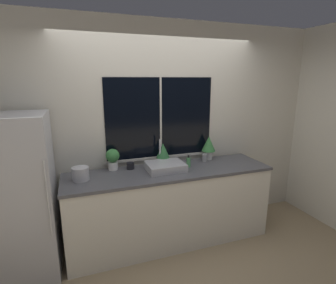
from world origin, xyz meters
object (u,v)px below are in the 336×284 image
at_px(refrigerator, 19,198).
at_px(potted_plant_left, 113,158).
at_px(sink, 165,166).
at_px(mug_black, 130,166).
at_px(potted_plant_right, 209,146).
at_px(soap_bottle, 188,162).
at_px(kettle, 81,173).
at_px(potted_plant_center, 163,152).
at_px(mug_grey, 205,158).

bearing_deg(refrigerator, potted_plant_left, 15.69).
xyz_separation_m(sink, mug_black, (-0.39, 0.18, -0.01)).
height_order(potted_plant_left, potted_plant_right, potted_plant_right).
distance_m(potted_plant_left, potted_plant_right, 1.28).
relative_size(potted_plant_left, potted_plant_right, 0.81).
bearing_deg(soap_bottle, mug_black, 166.66).
bearing_deg(kettle, refrigerator, -175.23).
distance_m(refrigerator, potted_plant_right, 2.29).
xyz_separation_m(sink, potted_plant_right, (0.70, 0.22, 0.14)).
xyz_separation_m(sink, kettle, (-0.96, -0.00, 0.03)).
bearing_deg(soap_bottle, potted_plant_left, 166.80).
height_order(potted_plant_center, mug_black, potted_plant_center).
height_order(potted_plant_center, soap_bottle, potted_plant_center).
xyz_separation_m(potted_plant_center, mug_grey, (0.55, -0.08, -0.10)).
relative_size(refrigerator, potted_plant_right, 5.30).
bearing_deg(mug_grey, potted_plant_left, 175.97).
xyz_separation_m(potted_plant_center, mug_black, (-0.43, -0.05, -0.12)).
distance_m(soap_bottle, mug_black, 0.72).
bearing_deg(kettle, potted_plant_left, 30.73).
height_order(refrigerator, sink, refrigerator).
distance_m(potted_plant_center, soap_bottle, 0.35).
bearing_deg(mug_black, sink, -24.68).
bearing_deg(potted_plant_right, mug_grey, -139.08).
bearing_deg(refrigerator, potted_plant_center, 9.67).
height_order(potted_plant_left, potted_plant_center, potted_plant_center).
distance_m(potted_plant_left, mug_black, 0.23).
bearing_deg(mug_grey, refrigerator, -174.97).
height_order(mug_grey, mug_black, mug_grey).
bearing_deg(mug_grey, potted_plant_center, 171.42).
xyz_separation_m(refrigerator, potted_plant_right, (2.26, 0.27, 0.28)).
bearing_deg(sink, refrigerator, -178.13).
relative_size(refrigerator, potted_plant_center, 6.10).
distance_m(potted_plant_left, mug_grey, 1.19).
xyz_separation_m(refrigerator, kettle, (0.60, 0.05, 0.17)).
xyz_separation_m(potted_plant_right, mug_black, (-1.08, -0.05, -0.15)).
bearing_deg(potted_plant_center, mug_black, -174.03).
distance_m(potted_plant_center, mug_grey, 0.57).
bearing_deg(potted_plant_left, soap_bottle, -13.20).
relative_size(refrigerator, potted_plant_left, 6.52).
bearing_deg(potted_plant_right, potted_plant_center, 180.00).
xyz_separation_m(potted_plant_left, kettle, (-0.38, -0.22, -0.07)).
bearing_deg(potted_plant_left, sink, -20.79).
distance_m(refrigerator, mug_grey, 2.17).
bearing_deg(potted_plant_center, sink, -101.45).
distance_m(potted_plant_right, mug_grey, 0.19).
bearing_deg(soap_bottle, mug_grey, 23.57).
bearing_deg(kettle, mug_black, 17.22).
height_order(potted_plant_left, soap_bottle, potted_plant_left).
bearing_deg(potted_plant_left, mug_grey, -4.03).
bearing_deg(sink, mug_black, 155.32).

